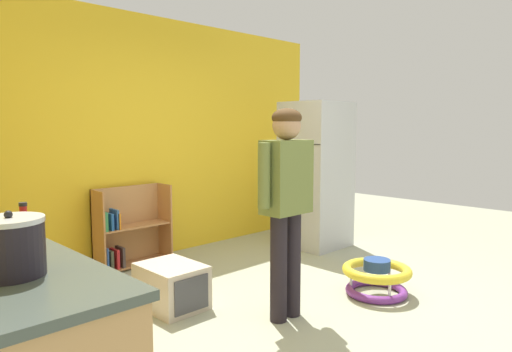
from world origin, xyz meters
The scene contains 9 objects.
ground_plane centered at (0.00, 0.00, 0.00)m, with size 12.00×12.00×0.00m, color #A4A88C.
back_wall centered at (0.00, 2.33, 1.35)m, with size 5.20×0.06×2.70m, color yellow.
refrigerator centered at (1.73, 1.29, 0.89)m, with size 0.73×0.68×1.78m.
bookshelf centered at (-0.38, 2.15, 0.37)m, with size 0.80×0.28×0.85m.
standing_person centered at (-0.17, 0.09, 0.98)m, with size 0.57×0.23×1.62m.
baby_walker centered at (0.77, -0.15, 0.16)m, with size 0.60×0.60×0.32m.
pet_carrier centered at (-0.68, 0.88, 0.18)m, with size 0.42×0.55×0.36m.
crock_pot centered at (-2.21, -0.29, 1.02)m, with size 0.26×0.26×0.26m.
ketchup_bottle centered at (-2.08, -0.03, 1.00)m, with size 0.07×0.07×0.25m.
Camera 1 is at (-2.76, -2.21, 1.48)m, focal length 32.32 mm.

